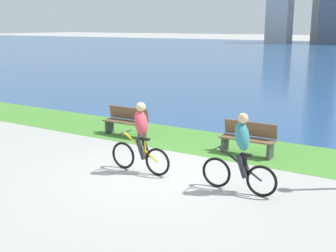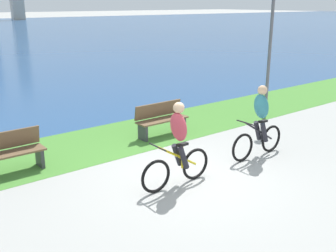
% 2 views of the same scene
% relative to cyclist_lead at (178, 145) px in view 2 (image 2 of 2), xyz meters
% --- Properties ---
extents(ground_plane, '(300.00, 300.00, 0.00)m').
position_rel_cyclist_lead_xyz_m(ground_plane, '(0.38, 0.14, -0.84)').
color(ground_plane, '#9E9E99').
extents(grass_strip_bayside, '(120.00, 2.62, 0.01)m').
position_rel_cyclist_lead_xyz_m(grass_strip_bayside, '(0.38, 3.21, -0.84)').
color(grass_strip_bayside, '#478433').
rests_on(grass_strip_bayside, ground).
extents(cyclist_lead, '(1.67, 0.52, 1.71)m').
position_rel_cyclist_lead_xyz_m(cyclist_lead, '(0.00, 0.00, 0.00)').
color(cyclist_lead, black).
rests_on(cyclist_lead, ground).
extents(cyclist_trailing, '(1.69, 0.52, 1.71)m').
position_rel_cyclist_lead_xyz_m(cyclist_trailing, '(2.50, 0.06, 0.00)').
color(cyclist_trailing, black).
rests_on(cyclist_trailing, ground).
extents(bench_near_path, '(1.50, 0.47, 0.90)m').
position_rel_cyclist_lead_xyz_m(bench_near_path, '(-2.48, 2.68, -0.39)').
color(bench_near_path, brown).
rests_on(bench_near_path, ground).
extents(bench_far_along_path, '(1.50, 0.47, 0.90)m').
position_rel_cyclist_lead_xyz_m(bench_far_along_path, '(1.62, 2.73, -0.39)').
color(bench_far_along_path, brown).
rests_on(bench_far_along_path, ground).
extents(lamppost_tall, '(0.28, 0.28, 4.29)m').
position_rel_cyclist_lead_xyz_m(lamppost_tall, '(5.60, 2.35, 1.93)').
color(lamppost_tall, '#595960').
rests_on(lamppost_tall, ground).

